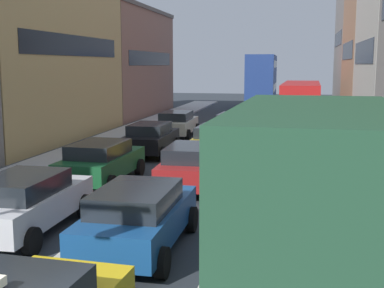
# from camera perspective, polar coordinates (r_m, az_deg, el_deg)

# --- Properties ---
(sidewalk_left) EXTENTS (2.60, 64.00, 0.14)m
(sidewalk_left) POSITION_cam_1_polar(r_m,az_deg,el_deg) (26.57, -10.70, -0.21)
(sidewalk_left) COLOR #B0B0B0
(sidewalk_left) RESTS_ON ground
(lane_stripe_left) EXTENTS (0.16, 60.00, 0.01)m
(lane_stripe_left) POSITION_cam_1_polar(r_m,az_deg,el_deg) (25.11, -0.08, -0.72)
(lane_stripe_left) COLOR silver
(lane_stripe_left) RESTS_ON ground
(lane_stripe_right) EXTENTS (0.16, 60.00, 0.01)m
(lane_stripe_right) POSITION_cam_1_polar(r_m,az_deg,el_deg) (24.65, 7.68, -0.98)
(lane_stripe_right) COLOR silver
(lane_stripe_right) RESTS_ON ground
(building_row_left) EXTENTS (7.20, 43.90, 9.74)m
(building_row_left) POSITION_cam_1_polar(r_m,az_deg,el_deg) (30.00, -19.36, 9.38)
(building_row_left) COLOR gray
(building_row_left) RESTS_ON ground
(removalist_box_truck) EXTENTS (2.85, 7.75, 3.58)m
(removalist_box_truck) POSITION_cam_1_polar(r_m,az_deg,el_deg) (8.84, 13.52, -5.89)
(removalist_box_truck) COLOR navy
(removalist_box_truck) RESTS_ON ground
(sedan_centre_lane_second) EXTENTS (2.08, 4.31, 1.49)m
(sedan_centre_lane_second) POSITION_cam_1_polar(r_m,az_deg,el_deg) (11.72, -6.00, -8.00)
(sedan_centre_lane_second) COLOR #194C8C
(sedan_centre_lane_second) RESTS_ON ground
(wagon_left_lane_second) EXTENTS (2.09, 4.32, 1.49)m
(wagon_left_lane_second) POSITION_cam_1_polar(r_m,az_deg,el_deg) (13.50, -18.12, -6.12)
(wagon_left_lane_second) COLOR silver
(wagon_left_lane_second) RESTS_ON ground
(hatchback_centre_lane_third) EXTENTS (2.16, 4.35, 1.49)m
(hatchback_centre_lane_third) POSITION_cam_1_polar(r_m,az_deg,el_deg) (17.43, 0.08, -2.35)
(hatchback_centre_lane_third) COLOR #A51E1E
(hatchback_centre_lane_third) RESTS_ON ground
(sedan_left_lane_third) EXTENTS (2.14, 4.34, 1.49)m
(sedan_left_lane_third) POSITION_cam_1_polar(r_m,az_deg,el_deg) (18.40, -10.11, -1.89)
(sedan_left_lane_third) COLOR #19592D
(sedan_left_lane_third) RESTS_ON ground
(coupe_centre_lane_fourth) EXTENTS (2.15, 4.35, 1.49)m
(coupe_centre_lane_fourth) POSITION_cam_1_polar(r_m,az_deg,el_deg) (23.06, 2.82, 0.40)
(coupe_centre_lane_fourth) COLOR #B29319
(coupe_centre_lane_fourth) RESTS_ON ground
(sedan_left_lane_fourth) EXTENTS (2.14, 4.34, 1.49)m
(sedan_left_lane_fourth) POSITION_cam_1_polar(r_m,az_deg,el_deg) (23.91, -4.62, 0.68)
(sedan_left_lane_fourth) COLOR black
(sedan_left_lane_fourth) RESTS_ON ground
(sedan_centre_lane_fifth) EXTENTS (2.23, 4.38, 1.49)m
(sedan_centre_lane_fifth) POSITION_cam_1_polar(r_m,az_deg,el_deg) (28.80, 4.76, 2.07)
(sedan_centre_lane_fifth) COLOR gray
(sedan_centre_lane_fifth) RESTS_ON ground
(sedan_left_lane_fifth) EXTENTS (2.16, 4.35, 1.49)m
(sedan_left_lane_fifth) POSITION_cam_1_polar(r_m,az_deg,el_deg) (29.74, -1.70, 2.32)
(sedan_left_lane_fifth) COLOR beige
(sedan_left_lane_fifth) RESTS_ON ground
(sedan_right_lane_behind_truck) EXTENTS (2.28, 4.40, 1.49)m
(sedan_right_lane_behind_truck) POSITION_cam_1_polar(r_m,az_deg,el_deg) (15.74, 11.72, -3.76)
(sedan_right_lane_behind_truck) COLOR #759EB7
(sedan_right_lane_behind_truck) RESTS_ON ground
(bus_mid_queue_primary) EXTENTS (2.98, 10.56, 2.90)m
(bus_mid_queue_primary) POSITION_cam_1_polar(r_m,az_deg,el_deg) (37.38, 12.07, 4.95)
(bus_mid_queue_primary) COLOR #B21919
(bus_mid_queue_primary) RESTS_ON ground
(bus_far_queue_secondary) EXTENTS (2.93, 10.54, 5.06)m
(bus_far_queue_secondary) POSITION_cam_1_polar(r_m,az_deg,el_deg) (50.35, 7.81, 7.24)
(bus_far_queue_secondary) COLOR navy
(bus_far_queue_secondary) RESTS_ON ground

